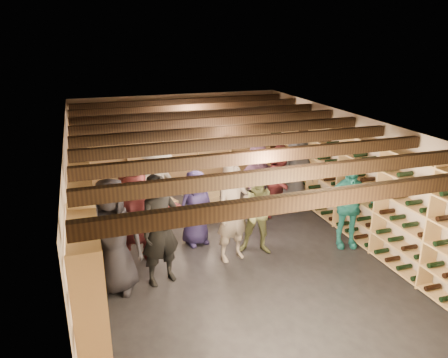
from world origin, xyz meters
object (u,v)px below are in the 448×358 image
at_px(person_1, 160,230).
at_px(person_6, 196,208).
at_px(crate_loose, 236,210).
at_px(person_0, 113,237).
at_px(person_2, 260,213).
at_px(person_7, 233,213).
at_px(person_11, 258,178).
at_px(person_12, 296,171).
at_px(person_5, 135,216).
at_px(person_8, 281,181).
at_px(person_9, 158,186).
at_px(crate_stack_right, 206,204).
at_px(crate_stack_left, 166,213).
at_px(person_4, 348,205).

relative_size(person_1, person_6, 1.25).
relative_size(crate_loose, person_0, 0.26).
distance_m(person_2, person_7, 0.56).
height_order(person_1, person_6, person_1).
xyz_separation_m(person_0, person_11, (3.39, 2.28, -0.14)).
bearing_deg(person_12, person_5, -169.71).
bearing_deg(person_7, person_11, 40.06).
relative_size(person_5, person_8, 1.12).
distance_m(person_0, person_1, 0.75).
xyz_separation_m(person_1, person_9, (0.37, 2.26, -0.05)).
distance_m(person_0, person_2, 2.70).
bearing_deg(person_1, crate_loose, 28.29).
relative_size(person_2, person_5, 0.89).
xyz_separation_m(crate_stack_right, person_12, (2.20, 0.00, 0.54)).
xyz_separation_m(crate_stack_left, crate_stack_right, (0.91, -0.00, 0.08)).
bearing_deg(person_11, person_0, -160.89).
distance_m(person_9, person_12, 3.24).
bearing_deg(person_4, person_5, -171.80).
xyz_separation_m(crate_loose, person_2, (-0.22, -1.85, 0.73)).
relative_size(person_2, person_4, 0.97).
bearing_deg(person_5, crate_loose, 23.05).
relative_size(person_1, person_12, 1.06).
bearing_deg(person_6, crate_stack_left, 97.15).
distance_m(crate_stack_right, person_5, 2.37).
relative_size(person_4, person_7, 0.92).
height_order(crate_stack_left, person_9, person_9).
bearing_deg(person_1, crate_stack_left, 59.03).
relative_size(person_1, person_4, 1.11).
height_order(crate_stack_left, person_12, person_12).
xyz_separation_m(person_4, person_7, (-2.24, 0.21, 0.07)).
distance_m(crate_stack_left, person_12, 3.17).
relative_size(person_2, person_12, 0.92).
height_order(person_2, person_7, person_7).
xyz_separation_m(person_2, person_5, (-2.22, 0.33, 0.10)).
height_order(crate_stack_left, person_0, person_0).
relative_size(crate_stack_right, person_0, 0.36).
relative_size(person_1, person_9, 1.05).
relative_size(crate_loose, person_5, 0.27).
bearing_deg(person_12, person_4, -100.90).
bearing_deg(person_11, person_8, -56.99).
bearing_deg(person_1, person_4, -15.98).
bearing_deg(person_5, person_6, 10.50).
bearing_deg(person_5, person_0, -128.77).
distance_m(person_7, person_12, 2.94).
distance_m(person_8, person_12, 0.67).
distance_m(person_6, person_11, 2.06).
bearing_deg(person_7, person_5, 151.21).
distance_m(person_6, person_7, 0.94).
relative_size(person_5, person_6, 1.23).
bearing_deg(person_11, person_1, -154.32).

